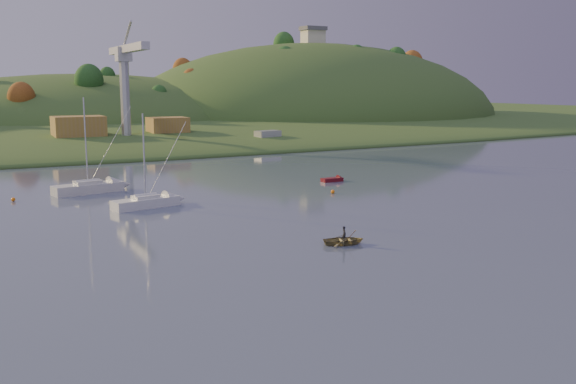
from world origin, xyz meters
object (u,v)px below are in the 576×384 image
sailboat_near (88,187)px  sailboat_far (146,201)px  red_tender (336,179)px  canoe (344,240)px

sailboat_near → sailboat_far: bearing=-84.4°
sailboat_near → red_tender: bearing=-21.3°
sailboat_near → canoe: size_ratio=3.41×
sailboat_near → canoe: bearing=-80.0°
canoe → red_tender: 38.34m
sailboat_far → canoe: (10.84, -25.77, -0.33)m
sailboat_near → red_tender: (34.71, -6.57, -0.53)m
canoe → red_tender: size_ratio=0.96×
canoe → red_tender: red_tender is taller
sailboat_near → canoe: 42.01m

